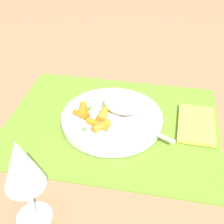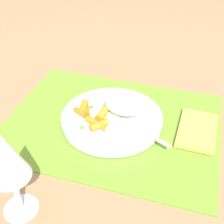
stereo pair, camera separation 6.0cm
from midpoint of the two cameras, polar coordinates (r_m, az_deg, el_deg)
The scene contains 9 objects.
ground_plane at distance 0.71m, azimuth 2.41°, elevation -2.30°, with size 2.40×2.40×0.00m, color #997551.
placemat at distance 0.71m, azimuth 2.41°, elevation -2.11°, with size 0.49×0.37×0.01m, color olive.
plate at distance 0.70m, azimuth 2.44°, elevation -1.34°, with size 0.23×0.23×0.02m, color white.
rice_mound at distance 0.70m, azimuth 5.06°, elevation 1.56°, with size 0.10×0.08×0.04m, color beige.
carrot_portion at distance 0.69m, azimuth -0.83°, elevation -0.59°, with size 0.10×0.10×0.02m.
pea_scatter at distance 0.68m, azimuth -0.62°, elevation -0.98°, with size 0.09×0.10×0.01m.
fork at distance 0.68m, azimuth 4.86°, elevation -1.83°, with size 0.19×0.09×0.01m.
wine_glass at distance 0.47m, azimuth -15.70°, elevation -8.54°, with size 0.06×0.06×0.17m.
napkin at distance 0.71m, azimuth 17.97°, elevation -3.32°, with size 0.08×0.13×0.01m, color #EAE54C.
Camera 2 is at (-0.16, 0.52, 0.46)m, focal length 49.04 mm.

